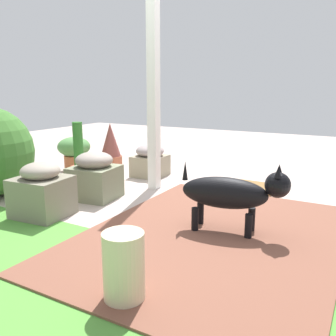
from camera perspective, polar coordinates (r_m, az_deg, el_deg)
The scene contains 12 objects.
ground_plane at distance 3.67m, azimuth 0.83°, elevation -5.04°, with size 12.00×12.00×0.00m, color #B5A39A.
brick_path at distance 2.82m, azimuth 7.03°, elevation -10.55°, with size 1.80×2.40×0.02m, color brown.
porch_pillar at distance 3.95m, azimuth -2.30°, elevation 13.07°, with size 0.11×0.11×2.29m, color white.
stone_planter_nearest at distance 4.62m, azimuth -2.84°, elevation 1.12°, with size 0.40×0.41×0.41m.
stone_planter_mid at distance 3.75m, azimuth -11.44°, elevation -1.27°, with size 0.49×0.47×0.48m.
stone_planter_far at distance 3.36m, azimuth -19.23°, elevation -3.49°, with size 0.48×0.45×0.48m.
terracotta_pot_tall at distance 4.51m, azimuth -13.83°, elevation 1.30°, with size 0.21×0.21×0.71m.
terracotta_pot_broad at distance 5.04m, azimuth -14.55°, elevation 2.64°, with size 0.43×0.43×0.46m.
terracotta_pot_spiky at distance 5.11m, azimuth -9.02°, elevation 3.30°, with size 0.31×0.31×0.63m.
dog at distance 2.81m, azimuth 10.00°, elevation -3.86°, with size 0.83×0.32×0.56m.
ceramic_urn at distance 1.98m, azimuth -6.97°, elevation -15.25°, with size 0.22×0.22×0.38m, color beige.
doormat at distance 4.21m, azimuth 12.04°, elevation -2.79°, with size 0.71×0.45×0.03m, color olive.
Camera 1 is at (-1.67, 3.08, 1.11)m, focal length 38.74 mm.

